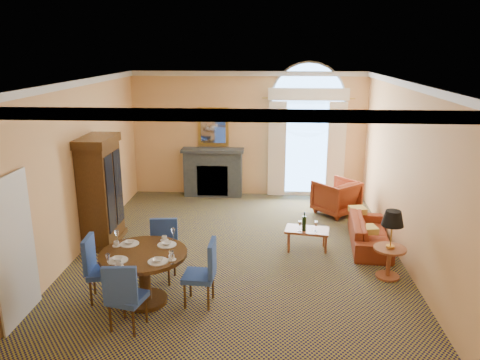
# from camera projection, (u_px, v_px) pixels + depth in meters

# --- Properties ---
(ground) EXTENTS (7.50, 7.50, 0.00)m
(ground) POSITION_uv_depth(u_px,v_px,m) (238.00, 253.00, 8.89)
(ground) COLOR #16133C
(ground) RESTS_ON ground
(room_envelope) EXTENTS (6.04, 7.52, 3.45)m
(room_envelope) POSITION_uv_depth(u_px,v_px,m) (239.00, 116.00, 8.85)
(room_envelope) COLOR #F3B874
(room_envelope) RESTS_ON ground
(armoire) EXTENTS (0.62, 1.09, 2.14)m
(armoire) POSITION_uv_depth(u_px,v_px,m) (101.00, 193.00, 9.12)
(armoire) COLOR #38210C
(armoire) RESTS_ON ground
(dining_table) EXTENTS (1.31, 1.31, 1.02)m
(dining_table) POSITION_uv_depth(u_px,v_px,m) (144.00, 266.00, 7.01)
(dining_table) COLOR #38210C
(dining_table) RESTS_ON ground
(dining_chair_north) EXTENTS (0.49, 0.51, 1.02)m
(dining_chair_north) POSITION_uv_depth(u_px,v_px,m) (162.00, 245.00, 7.80)
(dining_chair_north) COLOR navy
(dining_chair_north) RESTS_ON ground
(dining_chair_south) EXTENTS (0.55, 0.55, 1.02)m
(dining_chair_south) POSITION_uv_depth(u_px,v_px,m) (124.00, 293.00, 6.28)
(dining_chair_south) COLOR navy
(dining_chair_south) RESTS_ON ground
(dining_chair_east) EXTENTS (0.49, 0.48, 1.02)m
(dining_chair_east) POSITION_uv_depth(u_px,v_px,m) (205.00, 269.00, 6.98)
(dining_chair_east) COLOR navy
(dining_chair_east) RESTS_ON ground
(dining_chair_west) EXTENTS (0.54, 0.54, 1.02)m
(dining_chair_west) POSITION_uv_depth(u_px,v_px,m) (96.00, 264.00, 7.12)
(dining_chair_west) COLOR navy
(dining_chair_west) RESTS_ON ground
(sofa) EXTENTS (0.87, 1.87, 0.53)m
(sofa) POSITION_uv_depth(u_px,v_px,m) (370.00, 233.00, 9.15)
(sofa) COLOR maroon
(sofa) RESTS_ON ground
(armchair) EXTENTS (1.23, 1.23, 0.81)m
(armchair) POSITION_uv_depth(u_px,v_px,m) (336.00, 197.00, 10.90)
(armchair) COLOR maroon
(armchair) RESTS_ON ground
(coffee_table) EXTENTS (0.89, 0.58, 0.79)m
(coffee_table) POSITION_uv_depth(u_px,v_px,m) (307.00, 230.00, 8.93)
(coffee_table) COLOR #994F2E
(coffee_table) RESTS_ON ground
(side_table) EXTENTS (0.54, 0.54, 1.17)m
(side_table) POSITION_uv_depth(u_px,v_px,m) (391.00, 236.00, 7.75)
(side_table) COLOR #994F2E
(side_table) RESTS_ON ground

